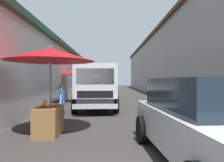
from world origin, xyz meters
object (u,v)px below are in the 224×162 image
(parked_scooter, at_px, (58,105))
(plastic_stool, at_px, (159,98))
(fruit_stall_far_left, at_px, (50,66))
(delivery_truck, at_px, (96,88))
(fruit_stall_near_left, at_px, (80,76))
(hatchback_car, at_px, (210,121))
(vendor_by_crates, at_px, (81,88))
(fruit_stall_mid_lane, at_px, (95,75))

(parked_scooter, height_order, plastic_stool, parked_scooter)
(fruit_stall_far_left, xyz_separation_m, parked_scooter, (2.68, 0.45, -1.33))
(delivery_truck, height_order, parked_scooter, delivery_truck)
(fruit_stall_near_left, xyz_separation_m, parked_scooter, (-5.19, 0.11, -1.23))
(fruit_stall_far_left, bearing_deg, parked_scooter, 9.56)
(hatchback_car, xyz_separation_m, vendor_by_crates, (8.62, 3.31, 0.23))
(delivery_truck, bearing_deg, fruit_stall_far_left, 166.94)
(plastic_stool, bearing_deg, fruit_stall_near_left, 77.81)
(fruit_stall_far_left, bearing_deg, vendor_by_crates, 0.52)
(hatchback_car, bearing_deg, plastic_stool, -7.92)
(delivery_truck, bearing_deg, plastic_stool, -51.55)
(fruit_stall_far_left, distance_m, vendor_by_crates, 6.59)
(fruit_stall_far_left, distance_m, plastic_stool, 8.30)
(delivery_truck, bearing_deg, fruit_stall_mid_lane, 4.12)
(fruit_stall_far_left, relative_size, hatchback_car, 0.59)
(fruit_stall_mid_lane, height_order, parked_scooter, fruit_stall_mid_lane)
(vendor_by_crates, bearing_deg, parked_scooter, 174.21)
(parked_scooter, bearing_deg, fruit_stall_far_left, -170.44)
(fruit_stall_mid_lane, bearing_deg, plastic_stool, -150.19)
(hatchback_car, bearing_deg, fruit_stall_near_left, 19.85)
(parked_scooter, bearing_deg, fruit_stall_mid_lane, -3.08)
(delivery_truck, xyz_separation_m, parked_scooter, (-1.31, 1.38, -0.59))
(fruit_stall_near_left, height_order, hatchback_car, fruit_stall_near_left)
(fruit_stall_near_left, bearing_deg, vendor_by_crates, -168.17)
(hatchback_car, relative_size, delivery_truck, 0.80)
(fruit_stall_near_left, bearing_deg, fruit_stall_far_left, -177.54)
(vendor_by_crates, relative_size, parked_scooter, 0.99)
(vendor_by_crates, xyz_separation_m, parked_scooter, (-3.86, 0.39, -0.52))
(fruit_stall_far_left, height_order, plastic_stool, fruit_stall_far_left)
(fruit_stall_far_left, relative_size, vendor_by_crates, 1.41)
(fruit_stall_mid_lane, bearing_deg, fruit_stall_far_left, 179.29)
(fruit_stall_near_left, height_order, delivery_truck, fruit_stall_near_left)
(fruit_stall_mid_lane, height_order, fruit_stall_far_left, fruit_stall_far_left)
(delivery_truck, bearing_deg, fruit_stall_near_left, 18.05)
(fruit_stall_near_left, bearing_deg, plastic_stool, -102.19)
(hatchback_car, xyz_separation_m, parked_scooter, (4.76, 3.70, -0.29))
(delivery_truck, height_order, plastic_stool, delivery_truck)
(fruit_stall_far_left, height_order, fruit_stall_near_left, fruit_stall_far_left)
(fruit_stall_mid_lane, height_order, fruit_stall_near_left, fruit_stall_near_left)
(plastic_stool, bearing_deg, hatchback_car, 172.08)
(fruit_stall_mid_lane, xyz_separation_m, fruit_stall_far_left, (-14.35, 0.18, -0.08))
(parked_scooter, bearing_deg, delivery_truck, -46.33)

